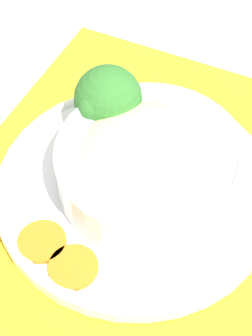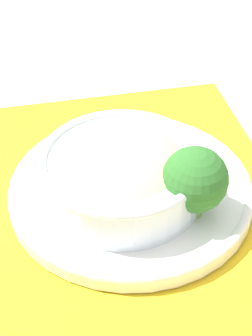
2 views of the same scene
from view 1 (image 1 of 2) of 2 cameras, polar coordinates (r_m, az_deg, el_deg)
ground_plane at (r=0.60m, az=0.92°, el=-2.79°), size 4.00×4.00×0.00m
placemat at (r=0.60m, az=0.92°, el=-2.68°), size 0.50×0.42×0.00m
plate at (r=0.59m, az=0.93°, el=-1.91°), size 0.29×0.29×0.02m
bowl at (r=0.56m, az=2.49°, el=0.56°), size 0.19×0.19×0.07m
broccoli_floret at (r=0.60m, az=-1.87°, el=6.96°), size 0.07×0.07×0.09m
carrot_slice_near at (r=0.55m, az=-8.52°, el=-7.39°), size 0.05×0.05×0.01m
carrot_slice_middle at (r=0.53m, az=-5.37°, el=-9.99°), size 0.05×0.05×0.01m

